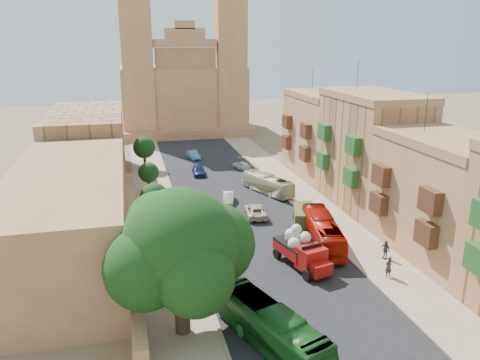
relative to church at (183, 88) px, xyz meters
name	(u,v)px	position (x,y,z in m)	size (l,w,h in m)	color
ground	(332,346)	(0.00, -78.61, -9.52)	(260.00, 260.00, 0.00)	brown
road_surface	(233,201)	(0.00, -48.61, -9.51)	(14.00, 140.00, 0.01)	black
sidewalk_east	(303,196)	(9.50, -48.61, -9.51)	(5.00, 140.00, 0.01)	#977D63
sidewalk_west	(157,207)	(-9.50, -48.61, -9.51)	(5.00, 140.00, 0.01)	#977D63
kerb_east	(285,197)	(7.00, -48.61, -9.46)	(0.25, 140.00, 0.12)	#977D63
kerb_west	(177,205)	(-7.00, -48.61, -9.46)	(0.25, 140.00, 0.12)	#977D63
townhouse_b	(444,196)	(15.95, -67.61, -3.86)	(9.00, 14.00, 14.90)	#A17249
townhouse_c	(371,150)	(15.95, -53.61, -2.61)	(9.00, 14.00, 17.40)	#AC794E
townhouse_d	(323,134)	(15.95, -39.61, -3.36)	(9.00, 14.00, 15.90)	#A17249
west_wall	(133,235)	(-12.50, -58.61, -8.62)	(1.00, 40.00, 1.80)	#A17249
west_building_low	(70,216)	(-18.00, -60.61, -5.32)	(10.00, 28.00, 8.40)	#8F633E
west_building_mid	(88,147)	(-18.00, -34.61, -4.52)	(10.00, 22.00, 10.00)	#AC794E
church	(183,88)	(0.00, 0.00, 0.00)	(28.00, 22.50, 36.30)	#A17249
ficus_tree	(181,251)	(-9.41, -74.61, -3.29)	(10.53, 9.69, 10.53)	#322419
street_tree_a	(164,248)	(-10.00, -66.61, -6.69)	(2.75, 2.75, 4.23)	#322419
street_tree_b	(155,198)	(-10.00, -54.61, -6.23)	(3.19, 3.19, 4.91)	#322419
street_tree_c	(149,173)	(-10.00, -42.61, -6.71)	(2.73, 2.73, 4.20)	#322419
street_tree_d	(144,148)	(-10.00, -30.61, -5.99)	(3.42, 3.42, 5.26)	#322419
red_truck	(302,250)	(2.11, -67.35, -7.87)	(3.85, 6.75, 3.74)	maroon
olive_pickup	(304,217)	(5.86, -58.24, -8.53)	(3.56, 5.30, 2.02)	#465821
bus_green_north	(271,327)	(-4.00, -77.60, -8.08)	(2.41, 10.30, 2.87)	#195E1F
bus_red_east	(322,231)	(5.76, -63.46, -8.07)	(2.43, 10.37, 2.89)	#A30F04
bus_cream_east	(268,184)	(5.29, -46.42, -8.29)	(2.06, 8.79, 2.45)	#C1B99A
car_blue_a	(208,232)	(-5.00, -59.16, -8.86)	(1.55, 3.85, 1.31)	#39649E
car_white_a	(228,197)	(-0.56, -48.72, -8.92)	(1.27, 3.64, 1.20)	silver
car_cream	(255,211)	(1.42, -54.36, -8.83)	(2.29, 4.96, 1.38)	#C0AE9B
car_dkblue	(199,171)	(-2.25, -35.60, -8.87)	(1.82, 4.47, 1.30)	#141C45
car_white_b	(242,165)	(4.82, -33.90, -8.89)	(1.47, 3.65, 1.24)	white
car_blue_b	(193,155)	(-1.65, -25.53, -8.84)	(1.44, 4.13, 1.36)	teal
pedestrian_a	(388,267)	(8.68, -70.93, -8.56)	(0.70, 0.46, 1.91)	#2E2A30
pedestrian_c	(385,250)	(10.25, -67.72, -8.60)	(1.07, 0.45, 1.83)	#3C3C41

